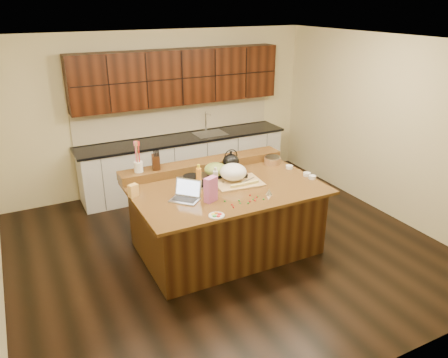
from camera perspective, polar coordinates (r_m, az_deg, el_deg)
name	(u,v)px	position (r m, az deg, el deg)	size (l,w,h in m)	color
room	(226,155)	(5.47, 0.24, 3.21)	(5.52, 5.02, 2.72)	black
island	(226,217)	(5.82, 0.22, -5.05)	(2.40, 1.60, 0.92)	black
back_ledge	(203,165)	(6.19, -2.73, 1.88)	(2.40, 0.30, 0.12)	black
cooktop	(216,177)	(5.87, -1.11, 0.25)	(0.92, 0.52, 0.05)	gray
back_counter	(183,134)	(7.63, -5.42, 5.85)	(3.70, 0.66, 2.40)	silver
kettle	(231,161)	(6.05, 0.91, 2.32)	(0.23, 0.23, 0.21)	black
green_bowl	(216,169)	(5.82, -1.11, 1.28)	(0.31, 0.31, 0.17)	olive
laptop	(186,194)	(5.26, -4.95, -1.99)	(0.42, 0.42, 0.23)	#B7B7BC
oil_bottle	(199,178)	(5.52, -3.31, 0.09)	(0.07, 0.07, 0.27)	orange
vinegar_bottle	(216,180)	(5.47, -1.12, -0.19)	(0.06, 0.06, 0.25)	silver
wooden_tray	(234,174)	(5.70, 1.35, 0.60)	(0.65, 0.52, 0.25)	tan
ramekin_a	(312,177)	(5.96, 11.46, 0.24)	(0.10, 0.10, 0.04)	white
ramekin_b	(307,174)	(6.05, 10.78, 0.62)	(0.10, 0.10, 0.04)	white
ramekin_c	(289,167)	(6.27, 8.54, 1.57)	(0.10, 0.10, 0.04)	white
strainer_bowl	(272,161)	(6.42, 6.33, 2.39)	(0.24, 0.24, 0.09)	#996B3F
kitchen_timer	(269,192)	(5.40, 5.89, -1.67)	(0.08, 0.08, 0.07)	silver
pink_bag	(211,189)	(5.15, -1.74, -1.37)	(0.16, 0.09, 0.30)	#BB5898
candy_plate	(217,216)	(4.86, -0.98, -4.79)	(0.18, 0.18, 0.01)	white
package_box	(133,191)	(5.41, -11.77, -1.50)	(0.11, 0.08, 0.16)	#E0A74F
utensil_crock	(139,167)	(5.85, -11.10, 1.59)	(0.12, 0.12, 0.14)	white
knife_block	(156,162)	(5.90, -8.90, 2.21)	(0.10, 0.16, 0.19)	black
gumdrop_0	(257,197)	(5.31, 4.29, -2.35)	(0.02, 0.02, 0.02)	red
gumdrop_1	(225,201)	(5.19, 0.10, -2.92)	(0.02, 0.02, 0.02)	#198C26
gumdrop_2	(232,205)	(5.10, 1.06, -3.37)	(0.02, 0.02, 0.02)	red
gumdrop_3	(239,201)	(5.21, 1.99, -2.83)	(0.02, 0.02, 0.02)	#198C26
gumdrop_4	(255,200)	(5.22, 4.07, -2.82)	(0.02, 0.02, 0.02)	red
gumdrop_5	(240,203)	(5.14, 2.12, -3.18)	(0.02, 0.02, 0.02)	#198C26
gumdrop_6	(250,201)	(5.20, 3.40, -2.90)	(0.02, 0.02, 0.02)	red
gumdrop_7	(264,199)	(5.26, 5.19, -2.63)	(0.02, 0.02, 0.02)	#198C26
gumdrop_8	(233,207)	(5.05, 1.25, -3.68)	(0.02, 0.02, 0.02)	red
gumdrop_9	(257,196)	(5.33, 4.39, -2.28)	(0.02, 0.02, 0.02)	#198C26
gumdrop_10	(255,200)	(5.24, 4.06, -2.73)	(0.02, 0.02, 0.02)	red
gumdrop_11	(248,203)	(5.15, 3.17, -3.15)	(0.02, 0.02, 0.02)	#198C26
gumdrop_12	(250,195)	(5.35, 3.43, -2.12)	(0.02, 0.02, 0.02)	red
gumdrop_13	(253,199)	(5.24, 3.83, -2.67)	(0.02, 0.02, 0.02)	#198C26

